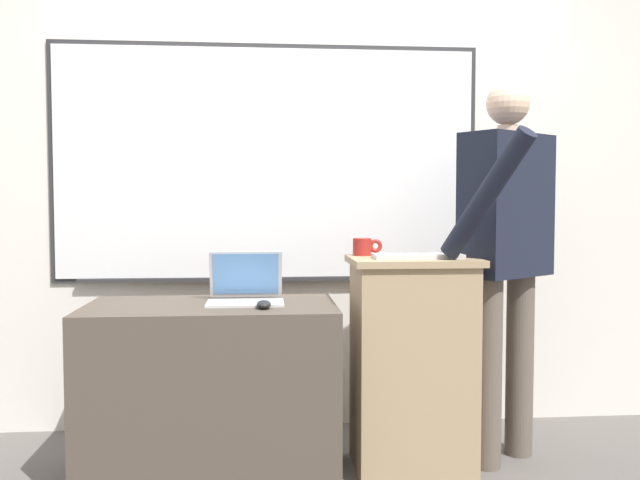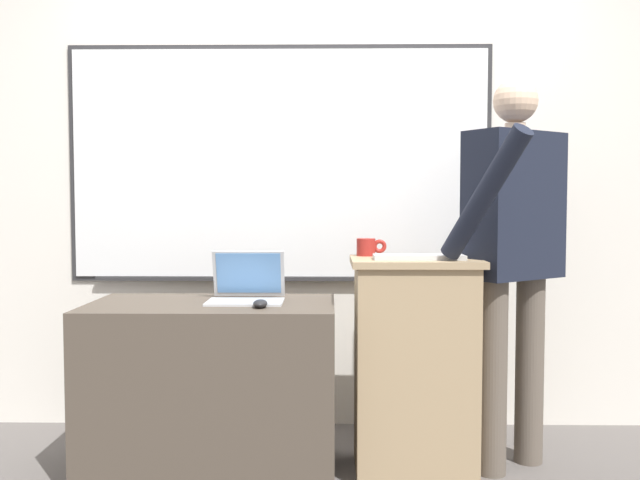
% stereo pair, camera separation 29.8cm
% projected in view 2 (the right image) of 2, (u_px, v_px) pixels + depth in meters
% --- Properties ---
extents(back_wall, '(6.40, 0.17, 2.85)m').
position_uv_depth(back_wall, '(320.00, 163.00, 3.69)').
color(back_wall, silver).
rests_on(back_wall, ground_plane).
extents(lectern_podium, '(0.57, 0.43, 0.96)m').
position_uv_depth(lectern_podium, '(414.00, 365.00, 3.03)').
color(lectern_podium, tan).
rests_on(lectern_podium, ground_plane).
extents(side_desk, '(1.08, 0.61, 0.77)m').
position_uv_depth(side_desk, '(212.00, 389.00, 3.00)').
color(side_desk, '#4C4238').
rests_on(side_desk, ground_plane).
extents(person_presenter, '(0.62, 0.76, 1.76)m').
position_uv_depth(person_presenter, '(514.00, 243.00, 3.04)').
color(person_presenter, brown).
rests_on(person_presenter, ground_plane).
extents(laptop, '(0.33, 0.29, 0.22)m').
position_uv_depth(laptop, '(247.00, 285.00, 3.05)').
color(laptop, '#B7BABF').
rests_on(laptop, side_desk).
extents(wireless_keyboard, '(0.39, 0.14, 0.02)m').
position_uv_depth(wireless_keyboard, '(419.00, 257.00, 2.95)').
color(wireless_keyboard, silver).
rests_on(wireless_keyboard, lectern_podium).
extents(computer_mouse_by_laptop, '(0.06, 0.10, 0.03)m').
position_uv_depth(computer_mouse_by_laptop, '(260.00, 304.00, 2.84)').
color(computer_mouse_by_laptop, black).
rests_on(computer_mouse_by_laptop, side_desk).
extents(coffee_mug, '(0.14, 0.09, 0.08)m').
position_uv_depth(coffee_mug, '(367.00, 247.00, 3.14)').
color(coffee_mug, maroon).
rests_on(coffee_mug, lectern_podium).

